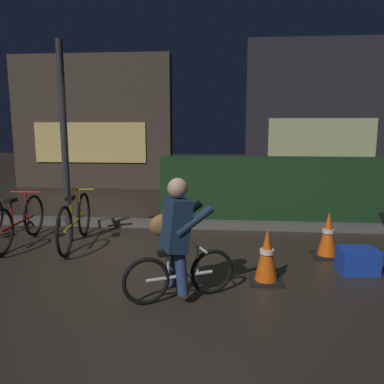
{
  "coord_description": "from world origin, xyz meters",
  "views": [
    {
      "loc": [
        0.66,
        -4.34,
        1.74
      ],
      "look_at": [
        0.2,
        0.6,
        0.9
      ],
      "focal_mm": 36.5,
      "sensor_mm": 36.0,
      "label": 1
    }
  ],
  "objects_px": {
    "parked_bike_left_mid": "(19,222)",
    "parked_bike_center_left": "(75,221)",
    "blue_crate": "(358,260)",
    "street_post": "(64,145)",
    "cyclist": "(176,239)",
    "traffic_cone_far": "(328,235)",
    "traffic_cone_near": "(267,256)"
  },
  "relations": [
    {
      "from": "parked_bike_left_mid",
      "to": "parked_bike_center_left",
      "type": "relative_size",
      "value": 0.95
    },
    {
      "from": "blue_crate",
      "to": "parked_bike_left_mid",
      "type": "bearing_deg",
      "value": 171.39
    },
    {
      "from": "street_post",
      "to": "cyclist",
      "type": "xyz_separation_m",
      "value": [
        1.89,
        -1.81,
        -0.84
      ]
    },
    {
      "from": "parked_bike_left_mid",
      "to": "blue_crate",
      "type": "height_order",
      "value": "parked_bike_left_mid"
    },
    {
      "from": "traffic_cone_far",
      "to": "parked_bike_left_mid",
      "type": "bearing_deg",
      "value": 178.03
    },
    {
      "from": "street_post",
      "to": "traffic_cone_far",
      "type": "xyz_separation_m",
      "value": [
        3.74,
        -0.35,
        -1.17
      ]
    },
    {
      "from": "parked_bike_left_mid",
      "to": "cyclist",
      "type": "distance_m",
      "value": 3.05
    },
    {
      "from": "traffic_cone_near",
      "to": "blue_crate",
      "type": "distance_m",
      "value": 1.2
    },
    {
      "from": "traffic_cone_far",
      "to": "blue_crate",
      "type": "xyz_separation_m",
      "value": [
        0.22,
        -0.55,
        -0.15
      ]
    },
    {
      "from": "street_post",
      "to": "traffic_cone_near",
      "type": "bearing_deg",
      "value": -24.63
    },
    {
      "from": "traffic_cone_near",
      "to": "blue_crate",
      "type": "height_order",
      "value": "traffic_cone_near"
    },
    {
      "from": "parked_bike_left_mid",
      "to": "traffic_cone_far",
      "type": "bearing_deg",
      "value": -93.96
    },
    {
      "from": "blue_crate",
      "to": "cyclist",
      "type": "distance_m",
      "value": 2.31
    },
    {
      "from": "parked_bike_left_mid",
      "to": "blue_crate",
      "type": "xyz_separation_m",
      "value": [
        4.64,
        -0.7,
        -0.19
      ]
    },
    {
      "from": "street_post",
      "to": "parked_bike_center_left",
      "type": "relative_size",
      "value": 1.7
    },
    {
      "from": "blue_crate",
      "to": "cyclist",
      "type": "relative_size",
      "value": 0.35
    },
    {
      "from": "street_post",
      "to": "traffic_cone_near",
      "type": "relative_size",
      "value": 4.69
    },
    {
      "from": "traffic_cone_far",
      "to": "blue_crate",
      "type": "distance_m",
      "value": 0.61
    },
    {
      "from": "traffic_cone_near",
      "to": "cyclist",
      "type": "height_order",
      "value": "cyclist"
    },
    {
      "from": "traffic_cone_near",
      "to": "parked_bike_left_mid",
      "type": "bearing_deg",
      "value": 162.61
    },
    {
      "from": "street_post",
      "to": "parked_bike_center_left",
      "type": "distance_m",
      "value": 1.13
    },
    {
      "from": "parked_bike_center_left",
      "to": "traffic_cone_far",
      "type": "relative_size",
      "value": 2.77
    },
    {
      "from": "street_post",
      "to": "blue_crate",
      "type": "xyz_separation_m",
      "value": [
        3.96,
        -0.9,
        -1.32
      ]
    },
    {
      "from": "blue_crate",
      "to": "cyclist",
      "type": "height_order",
      "value": "cyclist"
    },
    {
      "from": "street_post",
      "to": "parked_bike_left_mid",
      "type": "xyz_separation_m",
      "value": [
        -0.68,
        -0.2,
        -1.13
      ]
    },
    {
      "from": "parked_bike_left_mid",
      "to": "parked_bike_center_left",
      "type": "bearing_deg",
      "value": -88.26
    },
    {
      "from": "traffic_cone_near",
      "to": "traffic_cone_far",
      "type": "distance_m",
      "value": 1.31
    },
    {
      "from": "street_post",
      "to": "cyclist",
      "type": "height_order",
      "value": "street_post"
    },
    {
      "from": "traffic_cone_near",
      "to": "blue_crate",
      "type": "xyz_separation_m",
      "value": [
        1.12,
        0.4,
        -0.15
      ]
    },
    {
      "from": "parked_bike_center_left",
      "to": "blue_crate",
      "type": "xyz_separation_m",
      "value": [
        3.8,
        -0.76,
        -0.21
      ]
    },
    {
      "from": "parked_bike_center_left",
      "to": "traffic_cone_near",
      "type": "height_order",
      "value": "parked_bike_center_left"
    },
    {
      "from": "traffic_cone_far",
      "to": "street_post",
      "type": "bearing_deg",
      "value": 174.66
    }
  ]
}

